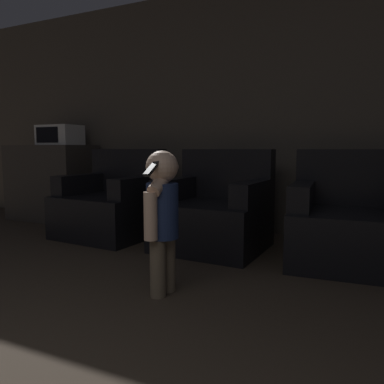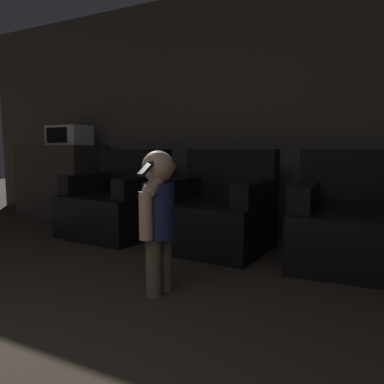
% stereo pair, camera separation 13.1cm
% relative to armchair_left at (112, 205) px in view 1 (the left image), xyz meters
% --- Properties ---
extents(wall_back, '(8.40, 0.05, 2.60)m').
position_rel_armchair_left_xyz_m(wall_back, '(1.33, 0.81, 0.99)').
color(wall_back, '#51493F').
rests_on(wall_back, ground_plane).
extents(armchair_left, '(0.96, 0.89, 0.89)m').
position_rel_armchair_left_xyz_m(armchair_left, '(0.00, 0.00, 0.00)').
color(armchair_left, black).
rests_on(armchair_left, ground_plane).
extents(armchair_middle, '(0.94, 0.87, 0.89)m').
position_rel_armchair_left_xyz_m(armchair_middle, '(1.14, 0.00, 0.00)').
color(armchair_middle, black).
rests_on(armchair_middle, ground_plane).
extents(armchair_right, '(0.95, 0.88, 0.89)m').
position_rel_armchair_left_xyz_m(armchair_right, '(2.28, 0.00, 0.00)').
color(armchair_right, black).
rests_on(armchair_right, ground_plane).
extents(person_toddler, '(0.19, 0.34, 0.89)m').
position_rel_armchair_left_xyz_m(person_toddler, '(1.26, -1.16, 0.21)').
color(person_toddler, brown).
rests_on(person_toddler, ground_plane).
extents(kitchen_counter, '(1.05, 0.61, 0.94)m').
position_rel_armchair_left_xyz_m(kitchen_counter, '(-1.25, 0.44, 0.16)').
color(kitchen_counter, '#38332D').
rests_on(kitchen_counter, ground_plane).
extents(microwave, '(0.50, 0.35, 0.24)m').
position_rel_armchair_left_xyz_m(microwave, '(-1.09, 0.44, 0.75)').
color(microwave, silver).
rests_on(microwave, kitchen_counter).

